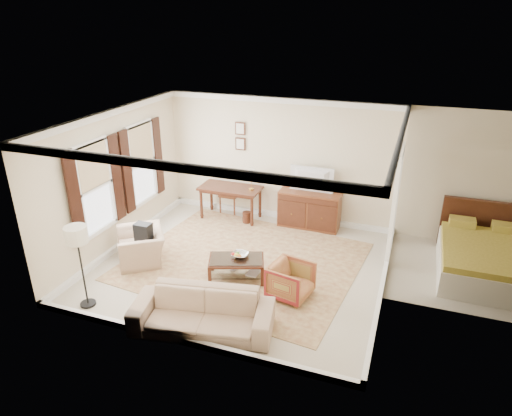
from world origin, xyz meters
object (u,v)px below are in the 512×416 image
Objects in this scene: writing_desk at (230,191)px; sideboard at (309,209)px; tv at (311,173)px; sofa at (202,307)px; coffee_table at (236,263)px; striped_armchair at (291,279)px; club_armchair at (141,241)px.

sideboard is (1.90, 0.17, -0.26)m from writing_desk.
tv reaches higher than sideboard.
writing_desk is 0.66× the size of sofa.
tv is 2.94m from coffee_table.
writing_desk is 2.08× the size of striped_armchair.
writing_desk is 1.26× the size of coffee_table.
writing_desk is at bearing 114.93° from coffee_table.
tv reaches higher than coffee_table.
sideboard is 1.21× the size of coffee_table.
sideboard is at bearing 19.09° from striped_armchair.
tv is (0.00, -0.02, 0.91)m from sideboard.
sofa is (-0.67, -4.23, -0.91)m from tv.
sideboard is at bearing 74.59° from coffee_table.
club_armchair is 2.62m from sofa.
striped_armchair is at bearing 41.32° from sofa.
sideboard reaches higher than coffee_table.
coffee_table is at bearing 53.63° from club_armchair.
club_armchair is at bearing -109.04° from writing_desk.
tv is at bearing 74.48° from coffee_table.
striped_armchair is (0.38, -2.90, -0.08)m from sideboard.
writing_desk is 1.93m from sideboard.
sofa is at bearing 80.98° from tv.
tv is 0.82× the size of coffee_table.
club_armchair is (-2.78, -2.68, -0.90)m from tv.
coffee_table is at bearing -105.41° from sideboard.
striped_armchair is 1.72m from sofa.
coffee_table is at bearing -65.07° from writing_desk.
sofa is at bearing 153.90° from striped_armchair.
striped_armchair is (1.12, -0.22, 0.02)m from coffee_table.
coffee_table is at bearing 74.48° from tv.
sofa reaches higher than coffee_table.
striped_armchair is 0.70× the size of club_armchair.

